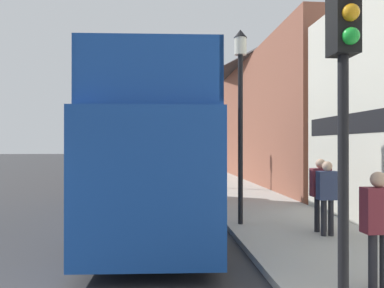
# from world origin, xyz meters

# --- Properties ---
(ground_plane) EXTENTS (144.00, 144.00, 0.00)m
(ground_plane) POSITION_xyz_m (0.00, 21.00, 0.00)
(ground_plane) COLOR #333335
(sidewalk) EXTENTS (3.38, 108.00, 0.14)m
(sidewalk) POSITION_xyz_m (6.89, 18.00, 0.07)
(sidewalk) COLOR #ADAAA3
(sidewalk) RESTS_ON ground_plane
(brick_terrace_rear) EXTENTS (6.00, 23.90, 9.73)m
(brick_terrace_rear) POSITION_xyz_m (11.58, 20.87, 4.87)
(brick_terrace_rear) COLOR #935642
(brick_terrace_rear) RESTS_ON ground_plane
(tour_bus) EXTENTS (2.94, 10.11, 4.03)m
(tour_bus) POSITION_xyz_m (3.48, 6.74, 1.83)
(tour_bus) COLOR #19479E
(tour_bus) RESTS_ON ground_plane
(parked_car_ahead_of_bus) EXTENTS (2.00, 4.48, 1.38)m
(parked_car_ahead_of_bus) POSITION_xyz_m (4.03, 14.38, 0.66)
(parked_car_ahead_of_bus) COLOR silver
(parked_car_ahead_of_bus) RESTS_ON ground_plane
(pedestrian_nearest) EXTENTS (0.45, 0.25, 1.70)m
(pedestrian_nearest) POSITION_xyz_m (6.56, 1.02, 1.16)
(pedestrian_nearest) COLOR #232328
(pedestrian_nearest) RESTS_ON sidewalk
(pedestrian_second) EXTENTS (0.45, 0.25, 1.71)m
(pedestrian_second) POSITION_xyz_m (7.28, 4.20, 1.17)
(pedestrian_second) COLOR #232328
(pedestrian_second) RESTS_ON sidewalk
(pedestrian_third) EXTENTS (0.46, 0.25, 1.76)m
(pedestrian_third) POSITION_xyz_m (7.31, 4.62, 1.20)
(pedestrian_third) COLOR #232328
(pedestrian_third) RESTS_ON sidewalk
(traffic_signal) EXTENTS (0.28, 0.42, 3.94)m
(traffic_signal) POSITION_xyz_m (5.51, -0.05, 3.02)
(traffic_signal) COLOR black
(traffic_signal) RESTS_ON sidewalk
(lamp_post_nearest) EXTENTS (0.35, 0.35, 5.14)m
(lamp_post_nearest) POSITION_xyz_m (5.57, 5.65, 3.65)
(lamp_post_nearest) COLOR black
(lamp_post_nearest) RESTS_ON sidewalk
(lamp_post_second) EXTENTS (0.35, 0.35, 4.63)m
(lamp_post_second) POSITION_xyz_m (5.61, 14.44, 3.34)
(lamp_post_second) COLOR black
(lamp_post_second) RESTS_ON sidewalk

